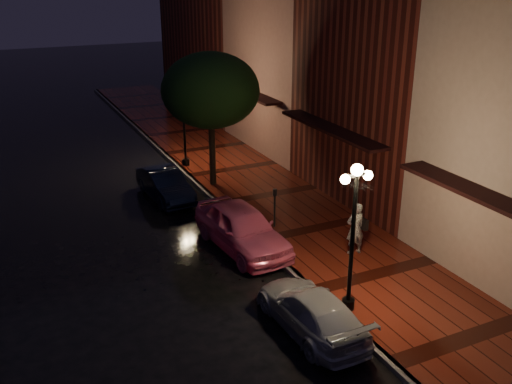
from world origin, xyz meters
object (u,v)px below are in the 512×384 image
street_tree (211,93)px  navy_car (165,185)px  woman_with_umbrella (357,207)px  streetlamp_near (353,230)px  streetlamp_far (184,116)px  pink_car (242,228)px  silver_car (311,311)px  parking_meter (275,204)px

street_tree → navy_car: (-2.34, -0.43, -3.61)m
street_tree → woman_with_umbrella: 8.79m
streetlamp_near → woman_with_umbrella: bearing=52.6°
streetlamp_near → streetlamp_far: 14.00m
pink_car → woman_with_umbrella: bearing=-40.1°
silver_car → streetlamp_near: bearing=-171.1°
pink_car → silver_car: bearing=-98.3°
silver_car → parking_meter: size_ratio=2.72×
streetlamp_near → navy_car: streetlamp_near is taller
parking_meter → street_tree: bearing=108.5°
street_tree → pink_car: bearing=-102.2°
street_tree → woman_with_umbrella: street_tree is taller
streetlamp_far → silver_car: size_ratio=1.06×
woman_with_umbrella → parking_meter: woman_with_umbrella is taller
navy_car → silver_car: size_ratio=0.95×
street_tree → woman_with_umbrella: (1.84, -8.25, -2.41)m
streetlamp_near → silver_car: (-1.35, -0.24, -2.01)m
pink_car → woman_with_umbrella: (3.14, -2.22, 1.05)m
streetlamp_near → street_tree: bearing=88.7°
navy_car → silver_car: navy_car is taller
navy_car → woman_with_umbrella: 8.94m
streetlamp_far → street_tree: street_tree is taller
pink_car → woman_with_umbrella: size_ratio=1.80×
streetlamp_near → streetlamp_far: size_ratio=1.00×
streetlamp_far → streetlamp_near: bearing=-90.0°
parking_meter → streetlamp_far: bearing=108.7°
streetlamp_far → parking_meter: streetlamp_far is taller
streetlamp_near → silver_car: 2.44m
streetlamp_near → street_tree: street_tree is taller
streetlamp_near → pink_car: (-1.05, 4.96, -1.82)m
woman_with_umbrella → streetlamp_near: bearing=55.2°
silver_car → woman_with_umbrella: 4.72m
streetlamp_far → street_tree: (0.26, -3.01, 1.64)m
streetlamp_far → silver_car: (-1.35, -14.24, -2.01)m
streetlamp_far → navy_car: (-2.08, -3.44, -1.96)m
streetlamp_near → streetlamp_far: bearing=90.0°
pink_car → navy_car: bearing=95.6°
navy_car → parking_meter: 5.51m
streetlamp_near → woman_with_umbrella: streetlamp_near is taller
streetlamp_near → navy_car: 10.94m
street_tree → silver_car: 11.92m
parking_meter → streetlamp_near: bearing=-82.2°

